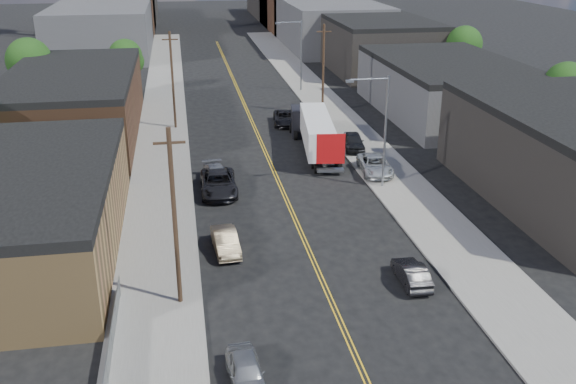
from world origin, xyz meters
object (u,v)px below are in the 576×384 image
object	(u,v)px
car_left_a	(246,372)
car_left_b	(226,242)
car_right_lot_a	(375,165)
car_right_lot_c	(353,141)
car_right_oncoming	(411,273)
car_left_d	(217,176)
semi_truck	(314,130)
car_left_c	(219,183)
car_ahead_truck	(285,118)

from	to	relation	value
car_left_a	car_left_b	distance (m)	13.25
car_right_lot_a	car_right_lot_c	distance (m)	6.65
car_left_a	car_right_oncoming	world-z (taller)	car_left_a
car_right_oncoming	car_right_lot_a	world-z (taller)	car_right_lot_a
car_left_d	car_right_lot_c	size ratio (longest dim) A/B	1.06
car_left_a	car_right_lot_c	world-z (taller)	car_right_lot_c
semi_truck	car_left_b	world-z (taller)	semi_truck
car_left_c	car_right_lot_a	world-z (taller)	car_left_c
car_right_oncoming	car_ahead_truck	xyz separation A→B (m)	(-1.65, 34.70, 0.07)
semi_truck	car_ahead_truck	distance (m)	9.65
semi_truck	car_right_lot_a	size ratio (longest dim) A/B	2.72
car_right_lot_c	car_ahead_truck	distance (m)	11.15
semi_truck	car_right_lot_c	size ratio (longest dim) A/B	3.19
car_right_oncoming	car_right_lot_a	distance (m)	18.32
car_left_a	car_ahead_truck	distance (m)	42.98
car_left_b	car_left_d	world-z (taller)	same
car_left_c	car_left_d	world-z (taller)	car_left_c
car_left_c	car_left_d	xyz separation A→B (m)	(0.00, 2.12, -0.14)
car_right_lot_a	car_right_lot_c	xyz separation A→B (m)	(-0.08, 6.65, 0.03)
car_left_a	car_right_oncoming	size ratio (longest dim) A/B	0.99
semi_truck	car_left_a	world-z (taller)	semi_truck
car_right_lot_a	car_right_lot_c	world-z (taller)	car_right_lot_c
car_left_d	car_right_lot_a	world-z (taller)	car_right_lot_a
car_right_lot_a	car_left_b	bearing A→B (deg)	-132.88
semi_truck	car_left_d	size ratio (longest dim) A/B	3.00
car_right_oncoming	car_left_a	bearing A→B (deg)	36.79
car_right_lot_a	car_right_lot_c	bearing A→B (deg)	95.88
semi_truck	car_right_oncoming	bearing A→B (deg)	-81.91
car_left_c	car_left_b	bearing A→B (deg)	-90.70
car_right_oncoming	car_right_lot_a	xyz separation A→B (m)	(3.28, 18.02, 0.23)
car_left_d	car_right_lot_a	distance (m)	13.28
semi_truck	car_left_a	bearing A→B (deg)	-99.92
car_right_lot_c	car_ahead_truck	world-z (taller)	car_right_lot_c
car_left_a	car_right_oncoming	bearing A→B (deg)	31.60
car_left_c	car_left_a	bearing A→B (deg)	-90.23
car_left_b	car_left_d	size ratio (longest dim) A/B	0.88
car_left_b	car_right_lot_c	size ratio (longest dim) A/B	0.94
car_left_a	car_left_c	xyz separation A→B (m)	(0.39, 23.39, 0.17)
semi_truck	car_left_b	xyz separation A→B (m)	(-9.75, -19.35, -1.39)
car_left_b	semi_truck	bearing A→B (deg)	59.24
semi_truck	car_left_b	size ratio (longest dim) A/B	3.40
car_left_b	car_ahead_truck	size ratio (longest dim) A/B	0.82
car_left_a	car_left_b	world-z (taller)	car_left_b
car_left_b	car_right_lot_a	world-z (taller)	car_right_lot_a
car_left_b	car_right_oncoming	size ratio (longest dim) A/B	1.07
car_left_b	car_right_lot_a	xyz separation A→B (m)	(13.53, 12.15, 0.19)
car_left_b	car_right_lot_a	bearing A→B (deg)	37.90
semi_truck	car_ahead_truck	size ratio (longest dim) A/B	2.78
car_left_a	car_ahead_truck	size ratio (longest dim) A/B	0.75
car_ahead_truck	car_left_b	bearing A→B (deg)	-100.02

